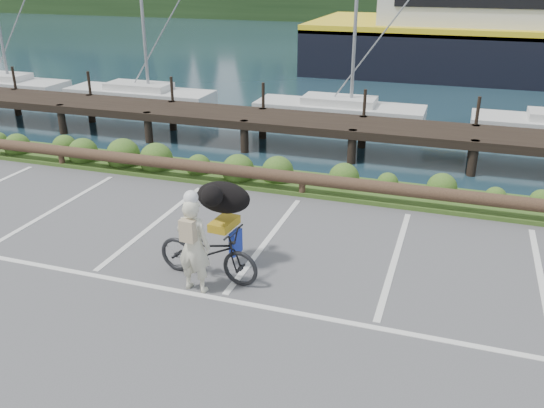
{
  "coord_description": "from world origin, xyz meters",
  "views": [
    {
      "loc": [
        3.48,
        -8.06,
        5.25
      ],
      "look_at": [
        0.31,
        1.36,
        1.1
      ],
      "focal_mm": 38.0,
      "sensor_mm": 36.0,
      "label": 1
    }
  ],
  "objects": [
    {
      "name": "vegetation_strip",
      "position": [
        0.0,
        5.3,
        0.05
      ],
      "size": [
        34.0,
        1.6,
        0.1
      ],
      "primitive_type": "cube",
      "color": "#3D5B21",
      "rests_on": "ground"
    },
    {
      "name": "harbor_backdrop",
      "position": [
        0.4,
        78.42,
        -0.0
      ],
      "size": [
        170.0,
        160.0,
        30.0
      ],
      "color": "#172D38",
      "rests_on": "ground"
    },
    {
      "name": "log_rail",
      "position": [
        0.0,
        4.6,
        0.0
      ],
      "size": [
        32.0,
        0.3,
        0.6
      ],
      "primitive_type": null,
      "color": "#443021",
      "rests_on": "ground"
    },
    {
      "name": "cyclist",
      "position": [
        -0.55,
        -0.24,
        0.85
      ],
      "size": [
        0.66,
        0.46,
        1.71
      ],
      "primitive_type": "imported",
      "rotation": [
        0.0,
        0.0,
        3.05
      ],
      "color": "beige",
      "rests_on": "ground"
    },
    {
      "name": "dog",
      "position": [
        -0.45,
        0.85,
        1.33
      ],
      "size": [
        0.6,
        1.07,
        0.6
      ],
      "primitive_type": "ellipsoid",
      "rotation": [
        0.0,
        0.0,
        1.48
      ],
      "color": "black",
      "rests_on": "bicycle"
    },
    {
      "name": "ground",
      "position": [
        0.0,
        0.0,
        0.0
      ],
      "size": [
        72.0,
        72.0,
        0.0
      ],
      "primitive_type": "plane",
      "color": "#4C4C4E"
    },
    {
      "name": "bicycle",
      "position": [
        -0.51,
        0.22,
        0.52
      ],
      "size": [
        2.02,
        0.86,
        1.03
      ],
      "primitive_type": "imported",
      "rotation": [
        0.0,
        0.0,
        1.48
      ],
      "color": "black",
      "rests_on": "ground"
    }
  ]
}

